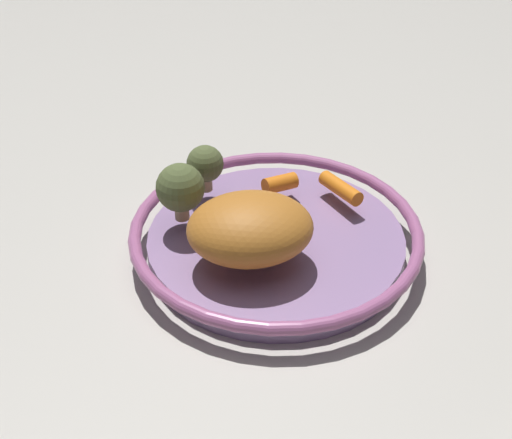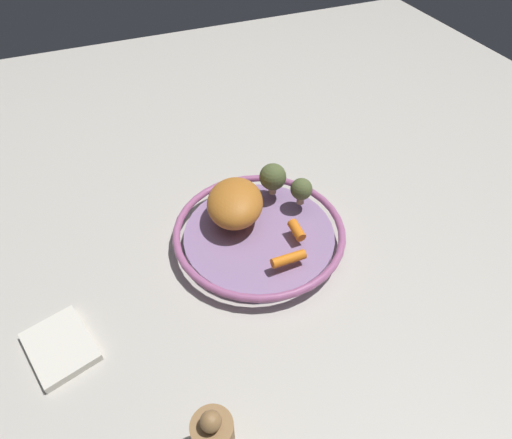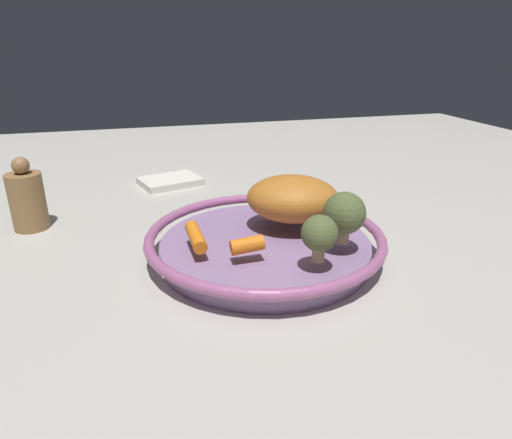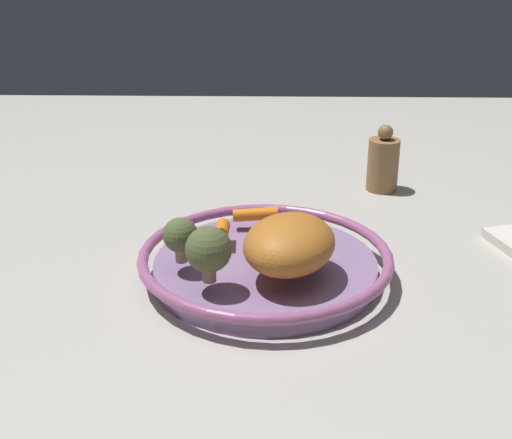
{
  "view_description": "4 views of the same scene",
  "coord_description": "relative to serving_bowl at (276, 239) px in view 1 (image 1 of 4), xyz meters",
  "views": [
    {
      "loc": [
        0.36,
        0.58,
        0.54
      ],
      "look_at": [
        0.03,
        0.0,
        0.06
      ],
      "focal_mm": 52.92,
      "sensor_mm": 36.0,
      "label": 1
    },
    {
      "loc": [
        -0.55,
        0.23,
        0.65
      ],
      "look_at": [
        0.01,
        0.0,
        0.05
      ],
      "focal_mm": 31.31,
      "sensor_mm": 36.0,
      "label": 2
    },
    {
      "loc": [
        -0.17,
        -0.55,
        0.29
      ],
      "look_at": [
        -0.02,
        -0.03,
        0.07
      ],
      "focal_mm": 31.96,
      "sensor_mm": 36.0,
      "label": 3
    },
    {
      "loc": [
        0.78,
        0.01,
        0.42
      ],
      "look_at": [
        -0.03,
        -0.01,
        0.07
      ],
      "focal_mm": 46.65,
      "sensor_mm": 36.0,
      "label": 4
    }
  ],
  "objects": [
    {
      "name": "baby_carrot_center",
      "position": [
        -0.1,
        -0.02,
        0.03
      ],
      "size": [
        0.02,
        0.07,
        0.02
      ],
      "primitive_type": "cylinder",
      "rotation": [
        1.63,
        0.0,
        0.04
      ],
      "color": "orange",
      "rests_on": "serving_bowl"
    },
    {
      "name": "baby_carrot_near_rim",
      "position": [
        -0.04,
        -0.06,
        0.03
      ],
      "size": [
        0.04,
        0.02,
        0.02
      ],
      "primitive_type": "cylinder",
      "rotation": [
        1.48,
        0.0,
        1.57
      ],
      "color": "orange",
      "rests_on": "serving_bowl"
    },
    {
      "name": "serving_bowl",
      "position": [
        0.0,
        0.0,
        0.0
      ],
      "size": [
        0.33,
        0.33,
        0.04
      ],
      "color": "#8E709E",
      "rests_on": "ground_plane"
    },
    {
      "name": "roast_chicken_piece",
      "position": [
        0.05,
        0.03,
        0.05
      ],
      "size": [
        0.16,
        0.15,
        0.07
      ],
      "primitive_type": "ellipsoid",
      "rotation": [
        0.0,
        0.0,
        2.74
      ],
      "color": "#B76B25",
      "rests_on": "serving_bowl"
    },
    {
      "name": "broccoli_floret_edge",
      "position": [
        0.03,
        -0.1,
        0.05
      ],
      "size": [
        0.04,
        0.04,
        0.06
      ],
      "color": "tan",
      "rests_on": "serving_bowl"
    },
    {
      "name": "broccoli_floret_mid",
      "position": [
        0.09,
        -0.07,
        0.06
      ],
      "size": [
        0.05,
        0.05,
        0.07
      ],
      "color": "tan",
      "rests_on": "serving_bowl"
    },
    {
      "name": "ground_plane",
      "position": [
        0.0,
        0.0,
        -0.02
      ],
      "size": [
        2.14,
        2.14,
        0.0
      ],
      "primitive_type": "plane",
      "color": "#B7B2A8"
    }
  ]
}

